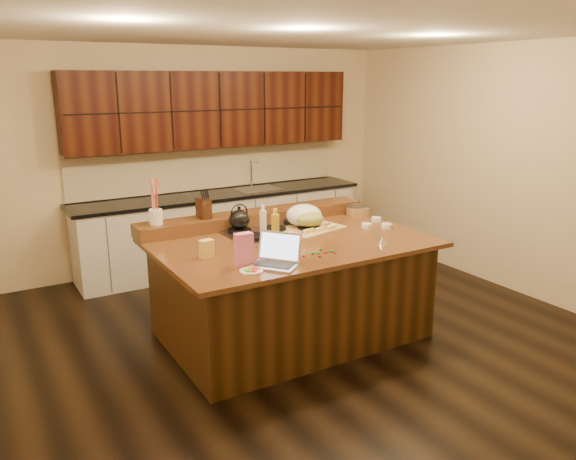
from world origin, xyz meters
TOP-DOWN VIEW (x-y plane):
  - room at (0.00, 0.00)m, footprint 5.52×5.02m
  - island at (0.00, 0.00)m, footprint 2.40×1.60m
  - back_ledge at (0.00, 0.70)m, footprint 2.40×0.30m
  - cooktop at (0.00, 0.30)m, footprint 0.92×0.52m
  - back_counter at (0.30, 2.23)m, footprint 3.70×0.66m
  - kettle at (-0.30, 0.43)m, footprint 0.23×0.23m
  - green_bowl at (0.30, 0.17)m, footprint 0.30×0.30m
  - laptop at (-0.45, -0.53)m, footprint 0.43×0.44m
  - oil_bottle at (-0.19, -0.05)m, footprint 0.09×0.09m
  - vinegar_bottle at (-0.17, 0.20)m, footprint 0.08×0.08m
  - wooden_tray at (0.31, 0.24)m, footprint 0.68×0.56m
  - ramekin_a at (1.00, -0.12)m, footprint 0.13×0.13m
  - ramekin_b at (1.08, 0.13)m, footprint 0.10×0.10m
  - ramekin_c at (0.85, -0.02)m, footprint 0.13×0.13m
  - strainer_bowl at (1.08, 0.43)m, footprint 0.32×0.32m
  - kitchen_timer at (0.62, -0.51)m, footprint 0.10×0.10m
  - pink_bag at (-0.68, -0.43)m, footprint 0.14×0.07m
  - candy_plate at (-0.69, -0.58)m, footprint 0.20×0.20m
  - package_box at (-0.85, -0.10)m, footprint 0.12×0.09m
  - utensil_crock at (-1.00, 0.70)m, footprint 0.15×0.15m
  - knife_block at (-0.54, 0.70)m, footprint 0.11×0.16m
  - gumdrop_0 at (-0.06, -0.55)m, footprint 0.02×0.02m
  - gumdrop_1 at (-0.07, -0.46)m, footprint 0.02×0.02m
  - gumdrop_2 at (0.05, -0.47)m, footprint 0.02×0.02m
  - gumdrop_3 at (0.11, -0.50)m, footprint 0.02×0.02m
  - gumdrop_4 at (0.10, -0.55)m, footprint 0.02×0.02m
  - gumdrop_5 at (-0.02, -0.48)m, footprint 0.02×0.02m
  - gumdrop_6 at (0.04, -0.50)m, footprint 0.02×0.02m
  - gumdrop_7 at (0.14, -0.50)m, footprint 0.02×0.02m
  - gumdrop_8 at (-0.17, -0.49)m, footprint 0.02×0.02m
  - gumdrop_9 at (0.05, -0.40)m, footprint 0.02×0.02m
  - gumdrop_10 at (-0.25, -0.43)m, footprint 0.02×0.02m
  - gumdrop_11 at (-0.06, -0.46)m, footprint 0.02×0.02m
  - gumdrop_12 at (-0.24, -0.39)m, footprint 0.02×0.02m
  - gumdrop_13 at (0.10, -0.48)m, footprint 0.02×0.02m

SIDE VIEW (x-z plane):
  - island at x=0.00m, z-range 0.00..0.92m
  - candy_plate at x=-0.69m, z-range 0.92..0.93m
  - gumdrop_0 at x=-0.06m, z-range 0.92..0.94m
  - gumdrop_1 at x=-0.07m, z-range 0.92..0.94m
  - gumdrop_2 at x=0.05m, z-range 0.92..0.94m
  - gumdrop_3 at x=0.11m, z-range 0.92..0.94m
  - gumdrop_4 at x=0.10m, z-range 0.92..0.94m
  - gumdrop_5 at x=-0.02m, z-range 0.92..0.94m
  - gumdrop_6 at x=0.04m, z-range 0.92..0.94m
  - gumdrop_7 at x=0.14m, z-range 0.92..0.94m
  - gumdrop_8 at x=-0.17m, z-range 0.92..0.94m
  - gumdrop_9 at x=0.05m, z-range 0.92..0.94m
  - gumdrop_10 at x=-0.25m, z-range 0.92..0.94m
  - gumdrop_11 at x=-0.06m, z-range 0.92..0.94m
  - gumdrop_12 at x=-0.24m, z-range 0.92..0.94m
  - gumdrop_13 at x=0.10m, z-range 0.92..0.94m
  - cooktop at x=0.00m, z-range 0.91..0.96m
  - ramekin_a at x=1.00m, z-range 0.92..0.96m
  - ramekin_b at x=1.08m, z-range 0.92..0.96m
  - ramekin_c at x=0.85m, z-range 0.92..0.96m
  - kitchen_timer at x=0.62m, z-range 0.92..0.99m
  - strainer_bowl at x=1.08m, z-range 0.92..1.01m
  - back_ledge at x=0.00m, z-range 0.92..1.04m
  - back_counter at x=0.30m, z-range -0.22..2.18m
  - laptop at x=-0.45m, z-range 0.86..1.11m
  - package_box at x=-0.85m, z-range 0.92..1.07m
  - wooden_tray at x=0.31m, z-range 0.91..1.15m
  - green_bowl at x=0.30m, z-range 0.97..1.12m
  - vinegar_bottle at x=-0.17m, z-range 0.92..1.17m
  - pink_bag at x=-0.68m, z-range 0.92..1.18m
  - kettle at x=-0.30m, z-range 0.96..1.14m
  - oil_bottle at x=-0.19m, z-range 0.92..1.19m
  - utensil_crock at x=-1.00m, z-range 1.04..1.18m
  - knife_block at x=-0.54m, z-range 1.04..1.23m
  - room at x=0.00m, z-range -0.01..2.71m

